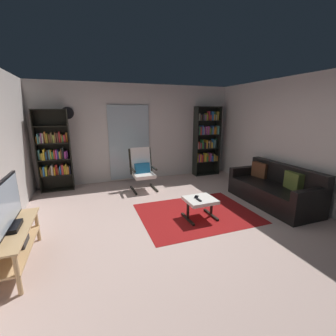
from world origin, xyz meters
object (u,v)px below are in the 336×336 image
object	(u,v)px
television	(7,206)
leather_sofa	(274,190)
ottoman	(200,202)
tv_remote	(199,200)
bookshelf_near_tv	(54,153)
wall_clock	(67,113)
tv_stand	(14,241)
lounge_armchair	(142,168)
bookshelf_near_sofa	(206,140)
cell_phone	(196,197)

from	to	relation	value
television	leather_sofa	distance (m)	4.60
ottoman	tv_remote	size ratio (longest dim) A/B	3.67
bookshelf_near_tv	wall_clock	bearing A→B (deg)	28.56
leather_sofa	tv_remote	distance (m)	1.85
tv_stand	bookshelf_near_tv	bearing A→B (deg)	86.01
lounge_armchair	television	bearing A→B (deg)	-133.17
bookshelf_near_sofa	ottoman	bearing A→B (deg)	-120.77
lounge_armchair	cell_phone	distance (m)	1.96
bookshelf_near_tv	bookshelf_near_sofa	size ratio (longest dim) A/B	0.96
bookshelf_near_tv	lounge_armchair	world-z (taller)	bookshelf_near_tv
television	leather_sofa	xyz separation A→B (m)	(4.55, 0.47, -0.50)
leather_sofa	ottoman	size ratio (longest dim) A/B	3.53
cell_phone	ottoman	bearing A→B (deg)	-28.13
ottoman	bookshelf_near_sofa	bearing A→B (deg)	59.23
bookshelf_near_sofa	ottoman	distance (m)	3.13
bookshelf_near_tv	wall_clock	world-z (taller)	wall_clock
bookshelf_near_tv	tv_remote	xyz separation A→B (m)	(2.51, -2.64, -0.54)
television	tv_remote	size ratio (longest dim) A/B	6.57
tv_remote	wall_clock	size ratio (longest dim) A/B	0.50
tv_remote	bookshelf_near_tv	bearing A→B (deg)	130.25
bookshelf_near_sofa	cell_phone	size ratio (longest dim) A/B	14.48
bookshelf_near_tv	wall_clock	xyz separation A→B (m)	(0.38, 0.20, 0.92)
tv_remote	lounge_armchair	bearing A→B (deg)	101.15
bookshelf_near_tv	leather_sofa	xyz separation A→B (m)	(4.35, -2.49, -0.63)
lounge_armchair	ottoman	xyz separation A→B (m)	(0.58, -1.95, -0.22)
bookshelf_near_sofa	tv_stand	bearing A→B (deg)	-145.42
lounge_armchair	tv_remote	world-z (taller)	lounge_armchair
bookshelf_near_tv	leather_sofa	size ratio (longest dim) A/B	1.04
television	bookshelf_near_tv	distance (m)	2.97
tv_remote	cell_phone	size ratio (longest dim) A/B	1.03
television	lounge_armchair	bearing A→B (deg)	46.83
bookshelf_near_sofa	lounge_armchair	xyz separation A→B (m)	(-2.13, -0.66, -0.53)
television	bookshelf_near_tv	bearing A→B (deg)	86.06
ottoman	television	bearing A→B (deg)	-172.08
lounge_armchair	ottoman	size ratio (longest dim) A/B	1.93
lounge_armchair	wall_clock	distance (m)	2.24
bookshelf_near_tv	ottoman	size ratio (longest dim) A/B	3.67
television	tv_remote	xyz separation A→B (m)	(2.71, 0.32, -0.42)
television	bookshelf_near_tv	world-z (taller)	bookshelf_near_tv
tv_stand	leather_sofa	size ratio (longest dim) A/B	0.65
bookshelf_near_sofa	lounge_armchair	distance (m)	2.30
tv_stand	ottoman	distance (m)	2.80
tv_remote	cell_phone	distance (m)	0.15
ottoman	tv_stand	bearing A→B (deg)	-172.30
television	bookshelf_near_sofa	distance (m)	5.27
tv_stand	tv_remote	bearing A→B (deg)	6.46
television	leather_sofa	size ratio (longest dim) A/B	0.51
bookshelf_near_tv	cell_phone	bearing A→B (deg)	-44.57
bookshelf_near_tv	cell_phone	size ratio (longest dim) A/B	13.87
television	tv_remote	distance (m)	2.76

